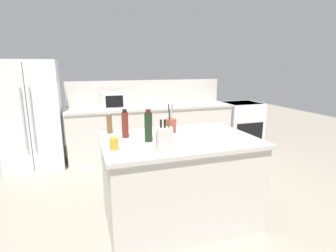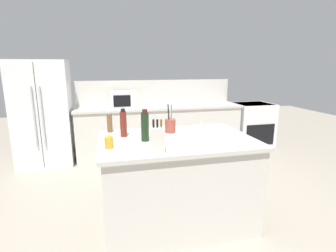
# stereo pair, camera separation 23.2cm
# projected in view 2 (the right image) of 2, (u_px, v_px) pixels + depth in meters

# --- Properties ---
(ground_plane) EXTENTS (14.00, 14.00, 0.00)m
(ground_plane) POSITION_uv_depth(u_px,v_px,m) (176.00, 219.00, 2.92)
(ground_plane) COLOR gray
(back_counter_run) EXTENTS (3.05, 0.66, 0.94)m
(back_counter_run) POSITION_uv_depth(u_px,v_px,m) (160.00, 130.00, 4.96)
(back_counter_run) COLOR beige
(back_counter_run) RESTS_ON ground_plane
(wall_backsplash) EXTENTS (3.01, 0.03, 0.46)m
(wall_backsplash) POSITION_uv_depth(u_px,v_px,m) (156.00, 92.00, 5.10)
(wall_backsplash) COLOR beige
(wall_backsplash) RESTS_ON back_counter_run
(kitchen_island) EXTENTS (1.58, 1.07, 0.94)m
(kitchen_island) POSITION_uv_depth(u_px,v_px,m) (176.00, 180.00, 2.81)
(kitchen_island) COLOR beige
(kitchen_island) RESTS_ON ground_plane
(refrigerator) EXTENTS (0.89, 0.75, 1.76)m
(refrigerator) POSITION_uv_depth(u_px,v_px,m) (44.00, 113.00, 4.45)
(refrigerator) COLOR white
(refrigerator) RESTS_ON ground_plane
(range_oven) EXTENTS (0.76, 0.65, 0.92)m
(range_oven) POSITION_uv_depth(u_px,v_px,m) (252.00, 125.00, 5.42)
(range_oven) COLOR white
(range_oven) RESTS_ON ground_plane
(microwave) EXTENTS (0.47, 0.39, 0.28)m
(microwave) POSITION_uv_depth(u_px,v_px,m) (124.00, 100.00, 4.67)
(microwave) COLOR white
(microwave) RESTS_ON back_counter_run
(knife_block) EXTENTS (0.15, 0.13, 0.29)m
(knife_block) POSITION_uv_depth(u_px,v_px,m) (157.00, 140.00, 2.24)
(knife_block) COLOR beige
(knife_block) RESTS_ON kitchen_island
(utensil_crock) EXTENTS (0.12, 0.12, 0.32)m
(utensil_crock) POSITION_uv_depth(u_px,v_px,m) (170.00, 125.00, 2.92)
(utensil_crock) COLOR brown
(utensil_crock) RESTS_ON kitchen_island
(vinegar_bottle) EXTENTS (0.07, 0.07, 0.30)m
(vinegar_bottle) POSITION_uv_depth(u_px,v_px,m) (123.00, 124.00, 2.74)
(vinegar_bottle) COLOR maroon
(vinegar_bottle) RESTS_ON kitchen_island
(honey_jar) EXTENTS (0.08, 0.08, 0.12)m
(honey_jar) POSITION_uv_depth(u_px,v_px,m) (109.00, 142.00, 2.36)
(honey_jar) COLOR gold
(honey_jar) RESTS_ON kitchen_island
(salt_shaker) EXTENTS (0.05, 0.05, 0.12)m
(salt_shaker) POSITION_uv_depth(u_px,v_px,m) (202.00, 129.00, 2.87)
(salt_shaker) COLOR silver
(salt_shaker) RESTS_ON kitchen_island
(pepper_grinder) EXTENTS (0.06, 0.06, 0.23)m
(pepper_grinder) POSITION_uv_depth(u_px,v_px,m) (110.00, 122.00, 2.93)
(pepper_grinder) COLOR brown
(pepper_grinder) RESTS_ON kitchen_island
(soy_sauce_bottle) EXTENTS (0.06, 0.06, 0.16)m
(soy_sauce_bottle) POSITION_uv_depth(u_px,v_px,m) (154.00, 140.00, 2.36)
(soy_sauce_bottle) COLOR black
(soy_sauce_bottle) RESTS_ON kitchen_island
(wine_bottle) EXTENTS (0.08, 0.08, 0.32)m
(wine_bottle) POSITION_uv_depth(u_px,v_px,m) (145.00, 126.00, 2.58)
(wine_bottle) COLOR black
(wine_bottle) RESTS_ON kitchen_island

